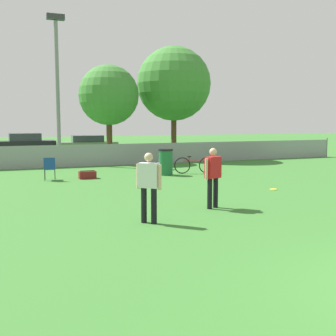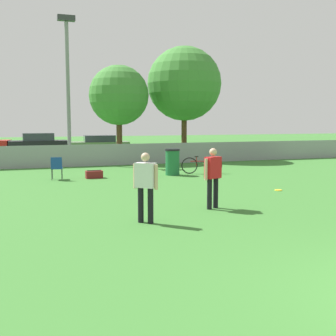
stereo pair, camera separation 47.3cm
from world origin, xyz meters
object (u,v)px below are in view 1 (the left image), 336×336
object	(u,v)px
frisbee_disc	(274,189)
folding_chair_sideline	(50,167)
light_pole	(57,76)
gear_bag_sideline	(87,175)
parked_car_dark	(25,144)
bicycle_sideline	(195,165)
tree_near_pole	(109,95)
tree_far_right	(174,84)
player_receiver_white	(149,183)
parked_car_olive	(87,144)
player_thrower_red	(213,174)
trash_bin	(166,162)

from	to	relation	value
frisbee_disc	folding_chair_sideline	bearing A→B (deg)	142.86
light_pole	frisbee_disc	world-z (taller)	light_pole
gear_bag_sideline	parked_car_dark	world-z (taller)	parked_car_dark
bicycle_sideline	tree_near_pole	bearing A→B (deg)	122.77
tree_far_right	player_receiver_white	world-z (taller)	tree_far_right
light_pole	player_receiver_white	size ratio (longest dim) A/B	4.88
light_pole	tree_far_right	world-z (taller)	light_pole
tree_far_right	bicycle_sideline	distance (m)	8.28
tree_far_right	gear_bag_sideline	world-z (taller)	tree_far_right
light_pole	parked_car_dark	world-z (taller)	light_pole
light_pole	parked_car_olive	size ratio (longest dim) A/B	1.83
parked_car_dark	parked_car_olive	world-z (taller)	parked_car_dark
bicycle_sideline	parked_car_dark	world-z (taller)	parked_car_dark
player_thrower_red	bicycle_sideline	bearing A→B (deg)	44.73
tree_far_right	parked_car_dark	distance (m)	11.66
player_receiver_white	gear_bag_sideline	world-z (taller)	player_receiver_white
tree_far_right	player_receiver_white	distance (m)	16.56
player_receiver_white	gear_bag_sideline	distance (m)	7.89
tree_far_right	bicycle_sideline	xyz separation A→B (m)	(-1.90, -6.94, -4.10)
light_pole	gear_bag_sideline	xyz separation A→B (m)	(0.27, -6.19, -4.45)
folding_chair_sideline	trash_bin	world-z (taller)	trash_bin
light_pole	trash_bin	xyz separation A→B (m)	(3.57, -6.32, -4.04)
tree_near_pole	bicycle_sideline	world-z (taller)	tree_near_pole
light_pole	frisbee_disc	xyz separation A→B (m)	(5.50, -11.24, -4.59)
trash_bin	frisbee_disc	bearing A→B (deg)	-68.64
light_pole	frisbee_disc	size ratio (longest dim) A/B	30.93
tree_far_right	trash_bin	size ratio (longest dim) A/B	6.00
gear_bag_sideline	parked_car_olive	world-z (taller)	parked_car_olive
parked_car_dark	gear_bag_sideline	bearing A→B (deg)	-85.57
tree_far_right	parked_car_olive	xyz separation A→B (m)	(-3.99, 6.35, -3.84)
player_thrower_red	trash_bin	world-z (taller)	player_thrower_red
tree_near_pole	parked_car_olive	world-z (taller)	tree_near_pole
bicycle_sideline	trash_bin	bearing A→B (deg)	-164.08
player_thrower_red	light_pole	bearing A→B (deg)	76.07
light_pole	folding_chair_sideline	world-z (taller)	light_pole
light_pole	parked_car_dark	distance (m)	9.10
light_pole	tree_far_right	distance (m)	6.88
parked_car_dark	bicycle_sideline	bearing A→B (deg)	-68.36
folding_chair_sideline	player_thrower_red	bearing A→B (deg)	123.85
player_thrower_red	parked_car_dark	size ratio (longest dim) A/B	0.39
player_receiver_white	frisbee_disc	xyz separation A→B (m)	(5.38, 2.80, -0.90)
player_receiver_white	tree_near_pole	bearing A→B (deg)	122.28
bicycle_sideline	trash_bin	world-z (taller)	trash_bin
parked_car_olive	player_receiver_white	bearing A→B (deg)	-93.60
tree_near_pole	player_receiver_white	world-z (taller)	tree_near_pole
tree_far_right	folding_chair_sideline	distance (m)	11.27
tree_far_right	bicycle_sideline	size ratio (longest dim) A/B	3.80
trash_bin	folding_chair_sideline	bearing A→B (deg)	178.46
player_thrower_red	bicycle_sideline	xyz separation A→B (m)	(2.74, 6.86, -0.55)
folding_chair_sideline	parked_car_dark	xyz separation A→B (m)	(-0.11, 14.31, 0.19)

